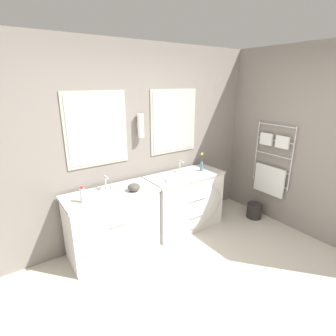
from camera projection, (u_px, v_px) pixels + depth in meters
ground_plane at (227, 316)px, 2.48m from camera, size 16.00×16.00×0.00m
wall_back at (132, 144)px, 3.52m from camera, size 5.57×0.17×2.60m
wall_right at (288, 141)px, 3.81m from camera, size 0.13×3.74×2.60m
vanity_left at (114, 224)px, 3.26m from camera, size 1.13×0.58×0.84m
vanity_right at (186, 201)px, 3.88m from camera, size 1.13×0.58×0.84m
faucet_left at (106, 183)px, 3.22m from camera, size 0.17×0.11×0.18m
faucet_right at (180, 166)px, 3.84m from camera, size 0.17×0.11×0.18m
toiletry_bottle at (82, 195)px, 2.86m from camera, size 0.05×0.05×0.19m
amenity_bowl at (134, 187)px, 3.18m from camera, size 0.15×0.15×0.09m
flower_vase at (202, 164)px, 3.88m from camera, size 0.04×0.04×0.28m
soap_dish at (169, 180)px, 3.51m from camera, size 0.09×0.06×0.04m
waste_bin at (254, 210)px, 4.25m from camera, size 0.24×0.24×0.24m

